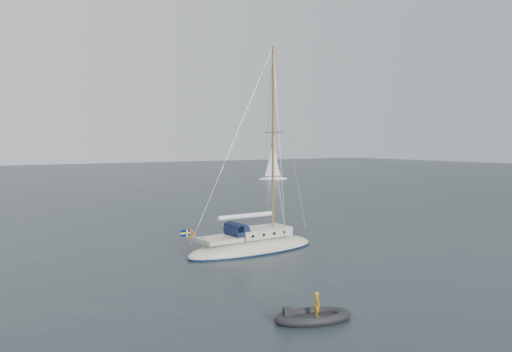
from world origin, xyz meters
TOP-DOWN VIEW (x-y plane):
  - ground at (0.00, 0.00)m, footprint 300.00×300.00m
  - sailboat at (-1.86, 1.38)m, footprint 10.44×3.13m
  - dinghy at (-4.84, 1.73)m, footprint 2.45×1.11m
  - rib at (-6.88, -11.37)m, footprint 3.48×1.58m
  - distant_yacht_b at (37.07, 55.23)m, footprint 6.03×3.22m

SIDE VIEW (x-z plane):
  - ground at x=0.00m, z-range 0.00..0.00m
  - dinghy at x=-4.84m, z-range -0.02..0.33m
  - rib at x=-6.88m, z-range -0.42..0.83m
  - sailboat at x=-1.86m, z-range -6.31..8.56m
  - distant_yacht_b at x=37.07m, z-range -0.58..7.41m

